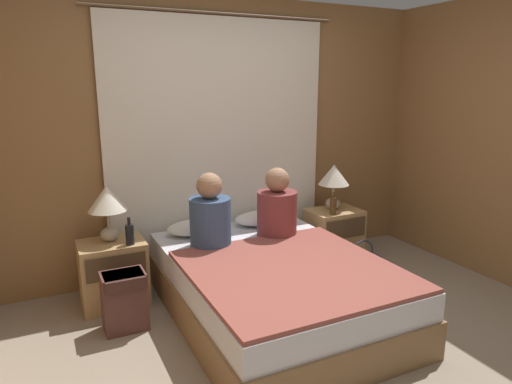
{
  "coord_description": "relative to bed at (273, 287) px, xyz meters",
  "views": [
    {
      "loc": [
        -1.52,
        -2.22,
        1.76
      ],
      "look_at": [
        0.0,
        0.92,
        0.92
      ],
      "focal_mm": 32.0,
      "sensor_mm": 36.0,
      "label": 1
    }
  ],
  "objects": [
    {
      "name": "pillow_left",
      "position": [
        -0.32,
        0.81,
        0.3
      ],
      "size": [
        0.55,
        0.32,
        0.12
      ],
      "color": "white",
      "rests_on": "bed"
    },
    {
      "name": "bed",
      "position": [
        0.0,
        0.0,
        0.0
      ],
      "size": [
        1.44,
        2.02,
        0.47
      ],
      "color": "olive",
      "rests_on": "ground_plane"
    },
    {
      "name": "nightstand_right",
      "position": [
        1.07,
        0.72,
        0.04
      ],
      "size": [
        0.51,
        0.39,
        0.53
      ],
      "color": "tan",
      "rests_on": "ground_plane"
    },
    {
      "name": "pillow_right",
      "position": [
        0.32,
        0.81,
        0.3
      ],
      "size": [
        0.55,
        0.32,
        0.12
      ],
      "color": "white",
      "rests_on": "bed"
    },
    {
      "name": "lamp_left",
      "position": [
        -1.07,
        0.76,
        0.61
      ],
      "size": [
        0.3,
        0.3,
        0.45
      ],
      "color": "#B2A899",
      "rests_on": "nightstand_left"
    },
    {
      "name": "beer_bottle_on_right_stand",
      "position": [
        0.96,
        0.61,
        0.39
      ],
      "size": [
        0.06,
        0.06,
        0.22
      ],
      "color": "#513819",
      "rests_on": "nightstand_right"
    },
    {
      "name": "backpack_on_floor",
      "position": [
        -1.06,
        0.29,
        0.01
      ],
      "size": [
        0.31,
        0.25,
        0.43
      ],
      "color": "brown",
      "rests_on": "ground_plane"
    },
    {
      "name": "lamp_right",
      "position": [
        1.07,
        0.76,
        0.61
      ],
      "size": [
        0.3,
        0.3,
        0.45
      ],
      "color": "#B2A899",
      "rests_on": "nightstand_right"
    },
    {
      "name": "blanket_on_bed",
      "position": [
        0.0,
        -0.28,
        0.25
      ],
      "size": [
        1.38,
        1.4,
        0.03
      ],
      "color": "#994C42",
      "rests_on": "bed"
    },
    {
      "name": "person_right_in_bed",
      "position": [
        0.27,
        0.45,
        0.48
      ],
      "size": [
        0.34,
        0.34,
        0.6
      ],
      "color": "brown",
      "rests_on": "bed"
    },
    {
      "name": "nightstand_left",
      "position": [
        -1.07,
        0.72,
        0.04
      ],
      "size": [
        0.51,
        0.39,
        0.53
      ],
      "color": "tan",
      "rests_on": "ground_plane"
    },
    {
      "name": "handbag_on_floor",
      "position": [
        1.1,
        0.3,
        -0.13
      ],
      "size": [
        0.32,
        0.17,
        0.34
      ],
      "color": "#333D56",
      "rests_on": "ground_plane"
    },
    {
      "name": "curtain_panel",
      "position": [
        0.0,
        1.06,
        0.94
      ],
      "size": [
        2.29,
        0.02,
        2.35
      ],
      "color": "white",
      "rests_on": "ground_plane"
    },
    {
      "name": "wall_back",
      "position": [
        0.0,
        1.12,
        1.02
      ],
      "size": [
        4.36,
        0.06,
        2.5
      ],
      "color": "olive",
      "rests_on": "ground_plane"
    },
    {
      "name": "person_left_in_bed",
      "position": [
        -0.33,
        0.45,
        0.49
      ],
      "size": [
        0.33,
        0.33,
        0.61
      ],
      "color": "#38517A",
      "rests_on": "bed"
    },
    {
      "name": "ground_plane",
      "position": [
        0.0,
        -0.62,
        -0.23
      ],
      "size": [
        16.0,
        16.0,
        0.0
      ],
      "primitive_type": "plane",
      "color": "gray"
    },
    {
      "name": "beer_bottle_on_left_stand",
      "position": [
        -0.94,
        0.61,
        0.38
      ],
      "size": [
        0.07,
        0.07,
        0.22
      ],
      "color": "black",
      "rests_on": "nightstand_left"
    }
  ]
}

